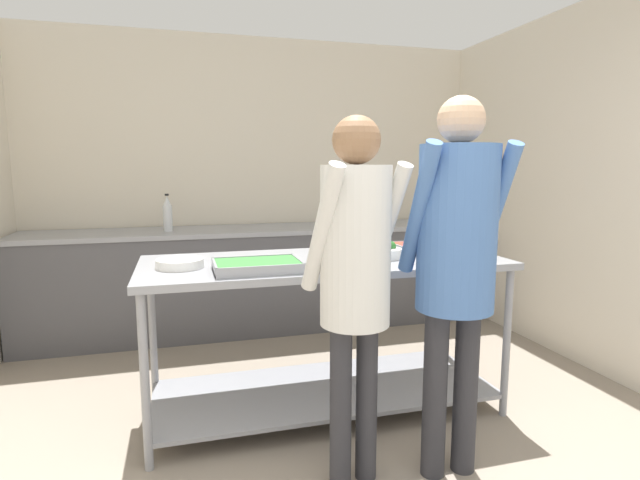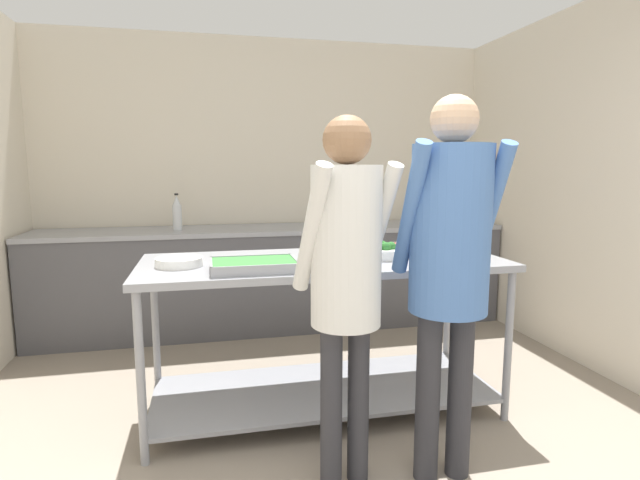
% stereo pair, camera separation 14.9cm
% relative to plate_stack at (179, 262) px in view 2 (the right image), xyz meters
% --- Properties ---
extents(wall_rear, '(4.31, 0.06, 2.65)m').
position_rel_plate_stack_xyz_m(wall_rear, '(0.76, 2.05, 0.37)').
color(wall_rear, beige).
rests_on(wall_rear, ground_plane).
extents(wall_right, '(0.06, 3.75, 2.65)m').
position_rel_plate_stack_xyz_m(wall_right, '(2.88, 0.23, 0.37)').
color(wall_right, beige).
rests_on(wall_right, ground_plane).
extents(back_counter, '(4.15, 0.65, 0.93)m').
position_rel_plate_stack_xyz_m(back_counter, '(0.76, 1.68, -0.49)').
color(back_counter, '#4C4C51').
rests_on(back_counter, ground_plane).
extents(serving_counter, '(2.10, 0.85, 0.93)m').
position_rel_plate_stack_xyz_m(serving_counter, '(0.82, 0.03, -0.33)').
color(serving_counter, gray).
rests_on(serving_counter, ground_plane).
extents(plate_stack, '(0.26, 0.26, 0.05)m').
position_rel_plate_stack_xyz_m(plate_stack, '(0.00, 0.00, 0.00)').
color(plate_stack, white).
rests_on(plate_stack, serving_counter).
extents(serving_tray_vegetables, '(0.45, 0.31, 0.05)m').
position_rel_plate_stack_xyz_m(serving_tray_vegetables, '(0.39, -0.20, 0.00)').
color(serving_tray_vegetables, gray).
rests_on(serving_tray_vegetables, serving_counter).
extents(sauce_pan, '(0.38, 0.24, 0.06)m').
position_rel_plate_stack_xyz_m(sauce_pan, '(0.84, -0.01, 0.01)').
color(sauce_pan, gray).
rests_on(sauce_pan, serving_counter).
extents(broccoli_bowl, '(0.21, 0.21, 0.10)m').
position_rel_plate_stack_xyz_m(broccoli_bowl, '(1.17, -0.03, 0.02)').
color(broccoli_bowl, silver).
rests_on(broccoli_bowl, serving_counter).
extents(serving_tray_roast, '(0.46, 0.31, 0.05)m').
position_rel_plate_stack_xyz_m(serving_tray_roast, '(1.54, 0.09, 0.00)').
color(serving_tray_roast, gray).
rests_on(serving_tray_roast, serving_counter).
extents(guest_serving_left, '(0.46, 0.35, 1.77)m').
position_rel_plate_stack_xyz_m(guest_serving_left, '(1.21, -0.75, 0.15)').
color(guest_serving_left, '#2D2D33').
rests_on(guest_serving_left, ground_plane).
extents(guest_serving_right, '(0.46, 0.40, 1.68)m').
position_rel_plate_stack_xyz_m(guest_serving_right, '(0.75, -0.70, 0.10)').
color(guest_serving_right, '#2D2D33').
rests_on(guest_serving_right, ground_plane).
extents(water_bottle, '(0.08, 0.08, 0.32)m').
position_rel_plate_stack_xyz_m(water_bottle, '(-0.09, 1.64, 0.12)').
color(water_bottle, silver).
rests_on(water_bottle, back_counter).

